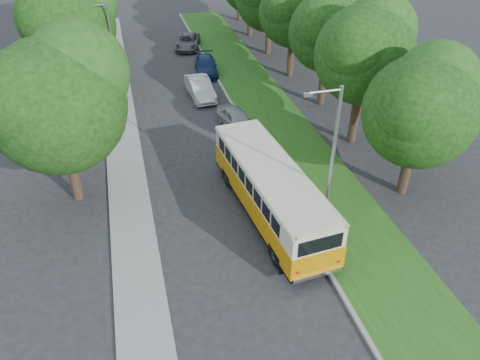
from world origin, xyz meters
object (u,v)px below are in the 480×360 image
object	(u,v)px
lamppost_near	(330,163)
car_white	(200,88)
lamppost_far	(112,51)
car_silver	(237,120)
vintage_bus	(271,192)
car_blue	(206,66)
car_grey	(188,42)

from	to	relation	value
lamppost_near	car_white	size ratio (longest dim) A/B	1.74
lamppost_far	car_white	world-z (taller)	lamppost_far
lamppost_near	car_silver	distance (m)	12.77
vintage_bus	car_white	bearing A→B (deg)	87.12
car_blue	car_white	bearing A→B (deg)	-99.62
car_grey	car_blue	bearing A→B (deg)	-70.98
lamppost_near	car_silver	xyz separation A→B (m)	(-1.21, 12.17, -3.67)
lamppost_far	car_silver	size ratio (longest dim) A/B	1.82
vintage_bus	car_blue	world-z (taller)	vintage_bus
car_white	car_grey	world-z (taller)	car_white
lamppost_far	car_blue	xyz separation A→B (m)	(7.70, 4.48, -3.45)
lamppost_far	car_white	bearing A→B (deg)	-3.97
lamppost_near	lamppost_far	distance (m)	20.53
lamppost_far	car_silver	bearing A→B (deg)	-39.43
vintage_bus	car_silver	distance (m)	9.98
vintage_bus	car_silver	size ratio (longest dim) A/B	2.54
lamppost_near	vintage_bus	world-z (taller)	lamppost_near
car_white	lamppost_near	bearing A→B (deg)	-85.23
lamppost_near	car_white	bearing A→B (deg)	98.37
lamppost_near	car_white	world-z (taller)	lamppost_near
lamppost_near	car_blue	size ratio (longest dim) A/B	1.74
lamppost_near	car_silver	size ratio (longest dim) A/B	1.94
car_blue	car_grey	bearing A→B (deg)	100.59
vintage_bus	car_grey	size ratio (longest dim) A/B	2.21
car_grey	car_silver	bearing A→B (deg)	-73.25
lamppost_far	car_silver	xyz separation A→B (m)	(7.70, -6.33, -3.41)
lamppost_far	vintage_bus	xyz separation A→B (m)	(6.97, -16.25, -2.56)
car_silver	vintage_bus	bearing A→B (deg)	-104.57
car_blue	car_grey	xyz separation A→B (m)	(-0.46, 7.05, -0.01)
car_silver	car_blue	size ratio (longest dim) A/B	0.90
lamppost_near	lamppost_far	world-z (taller)	lamppost_near
vintage_bus	car_blue	size ratio (longest dim) A/B	2.27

